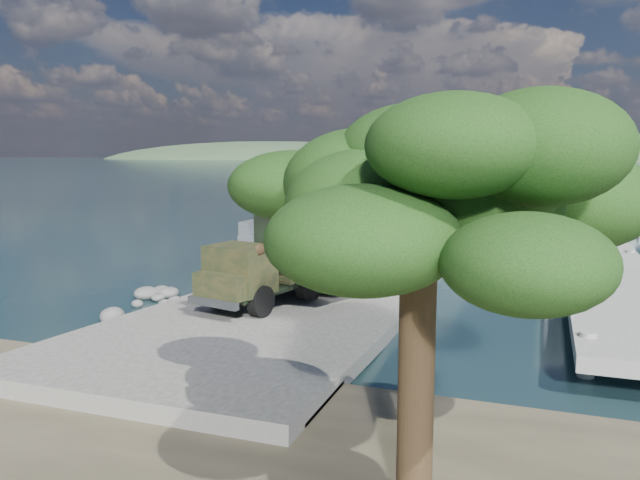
{
  "coord_description": "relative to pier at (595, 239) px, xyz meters",
  "views": [
    {
      "loc": [
        9.94,
        -21.75,
        6.72
      ],
      "look_at": [
        -0.02,
        6.0,
        2.58
      ],
      "focal_mm": 35.0,
      "sensor_mm": 36.0,
      "label": 1
    }
  ],
  "objects": [
    {
      "name": "ground",
      "position": [
        -13.0,
        -18.77,
        -1.6
      ],
      "size": [
        1400.0,
        1400.0,
        0.0
      ],
      "primitive_type": "plane",
      "color": "#1B3541",
      "rests_on": "ground"
    },
    {
      "name": "boat_ramp",
      "position": [
        -13.0,
        -19.77,
        -1.35
      ],
      "size": [
        10.0,
        18.0,
        0.5
      ],
      "primitive_type": "cube",
      "color": "slate",
      "rests_on": "ground"
    },
    {
      "name": "shoreline_rocks",
      "position": [
        -19.2,
        -18.27,
        -1.6
      ],
      "size": [
        3.2,
        5.6,
        0.9
      ],
      "primitive_type": null,
      "color": "#61615E",
      "rests_on": "ground"
    },
    {
      "name": "distant_headlands",
      "position": [
        37.0,
        541.23,
        -1.6
      ],
      "size": [
        1000.0,
        240.0,
        48.0
      ],
      "primitive_type": null,
      "color": "#385636",
      "rests_on": "ground"
    },
    {
      "name": "pier",
      "position": [
        0.0,
        0.0,
        0.0
      ],
      "size": [
        6.4,
        44.0,
        6.1
      ],
      "color": "#9F9F95",
      "rests_on": "ground"
    },
    {
      "name": "landing_craft",
      "position": [
        -12.2,
        3.75,
        -0.68
      ],
      "size": [
        11.41,
        38.25,
        11.23
      ],
      "rotation": [
        0.0,
        0.0,
        -0.06
      ],
      "color": "#3E4549",
      "rests_on": "ground"
    },
    {
      "name": "military_truck",
      "position": [
        -13.43,
        -16.53,
        0.69
      ],
      "size": [
        4.06,
        8.07,
        3.6
      ],
      "rotation": [
        0.0,
        0.0,
        -0.23
      ],
      "color": "black",
      "rests_on": "boat_ramp"
    },
    {
      "name": "soldier",
      "position": [
        -13.82,
        -19.58,
        -0.21
      ],
      "size": [
        0.77,
        0.74,
        1.77
      ],
      "primitive_type": "imported",
      "rotation": [
        0.0,
        0.0,
        0.7
      ],
      "color": "black",
      "rests_on": "boat_ramp"
    },
    {
      "name": "sailboat_far",
      "position": [
        3.31,
        16.71,
        -1.24
      ],
      "size": [
        2.2,
        5.66,
        6.73
      ],
      "rotation": [
        0.0,
        0.0,
        0.11
      ],
      "color": "silver",
      "rests_on": "ground"
    },
    {
      "name": "overhang_tree",
      "position": [
        -5.54,
        -29.66,
        4.28
      ],
      "size": [
        8.08,
        7.44,
        7.34
      ],
      "color": "#362215",
      "rests_on": "ground"
    }
  ]
}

